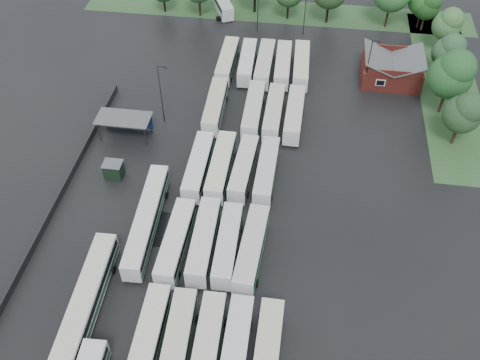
# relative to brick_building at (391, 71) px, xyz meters

# --- Properties ---
(ground) EXTENTS (160.00, 160.00, 0.00)m
(ground) POSITION_rel_brick_building_xyz_m (-24.00, -42.77, -1.87)
(ground) COLOR black
(ground) RESTS_ON ground
(brick_building) EXTENTS (10.07, 8.60, 5.39)m
(brick_building) POSITION_rel_brick_building_xyz_m (0.00, 0.00, 0.00)
(brick_building) COLOR maroon
(brick_building) RESTS_ON ground
(wash_shed) EXTENTS (8.20, 4.20, 3.58)m
(wash_shed) POSITION_rel_brick_building_xyz_m (-41.20, -20.74, 1.12)
(wash_shed) COLOR #2D2D30
(wash_shed) RESTS_ON ground
(utility_hut) EXTENTS (2.70, 2.20, 2.62)m
(utility_hut) POSITION_rel_brick_building_xyz_m (-40.20, -30.17, -0.55)
(utility_hut) COLOR black
(utility_hut) RESTS_ON ground
(grass_strip_north) EXTENTS (80.00, 10.00, 0.01)m
(grass_strip_north) POSITION_rel_brick_building_xyz_m (-22.00, 22.03, -1.86)
(grass_strip_north) COLOR #2B5026
(grass_strip_north) RESTS_ON ground
(grass_strip_east) EXTENTS (10.00, 50.00, 0.01)m
(grass_strip_east) POSITION_rel_brick_building_xyz_m (10.00, 0.03, -1.86)
(grass_strip_east) COLOR #2B5026
(grass_strip_east) RESTS_ON ground
(west_fence) EXTENTS (0.10, 50.00, 1.20)m
(west_fence) POSITION_rel_brick_building_xyz_m (-46.20, -34.77, -1.27)
(west_fence) COLOR #2D2D30
(west_fence) RESTS_ON ground
(bus_r1c0) EXTENTS (2.81, 12.00, 3.33)m
(bus_r1c0) POSITION_rel_brick_building_xyz_m (-28.31, -55.04, -0.04)
(bus_r1c0) COLOR silver
(bus_r1c0) RESTS_ON ground
(bus_r1c1) EXTENTS (3.11, 12.15, 3.35)m
(bus_r1c1) POSITION_rel_brick_building_xyz_m (-25.15, -55.24, -0.02)
(bus_r1c1) COLOR silver
(bus_r1c1) RESTS_ON ground
(bus_r1c2) EXTENTS (2.90, 12.17, 3.37)m
(bus_r1c2) POSITION_rel_brick_building_xyz_m (-21.96, -55.28, -0.01)
(bus_r1c2) COLOR silver
(bus_r1c2) RESTS_ON ground
(bus_r1c3) EXTENTS (2.66, 12.12, 3.37)m
(bus_r1c3) POSITION_rel_brick_building_xyz_m (-18.97, -55.26, -0.01)
(bus_r1c3) COLOR silver
(bus_r1c3) RESTS_ON ground
(bus_r1c4) EXTENTS (2.64, 12.04, 3.35)m
(bus_r1c4) POSITION_rel_brick_building_xyz_m (-15.68, -55.20, -0.03)
(bus_r1c4) COLOR silver
(bus_r1c4) RESTS_ON ground
(bus_r2c0) EXTENTS (2.75, 12.13, 3.37)m
(bus_r2c0) POSITION_rel_brick_building_xyz_m (-28.39, -41.88, -0.01)
(bus_r2c0) COLOR silver
(bus_r2c0) RESTS_ON ground
(bus_r2c1) EXTENTS (2.89, 12.25, 3.39)m
(bus_r2c1) POSITION_rel_brick_building_xyz_m (-25.00, -41.27, -0.00)
(bus_r2c1) COLOR silver
(bus_r2c1) RESTS_ON ground
(bus_r2c2) EXTENTS (2.74, 11.74, 3.25)m
(bus_r2c2) POSITION_rel_brick_building_xyz_m (-21.99, -41.40, -0.08)
(bus_r2c2) COLOR silver
(bus_r2c2) RESTS_ON ground
(bus_r2c3) EXTENTS (3.19, 12.28, 3.39)m
(bus_r2c3) POSITION_rel_brick_building_xyz_m (-18.99, -41.67, -0.00)
(bus_r2c3) COLOR silver
(bus_r2c3) RESTS_ON ground
(bus_r3c0) EXTENTS (2.66, 12.13, 3.37)m
(bus_r3c0) POSITION_rel_brick_building_xyz_m (-28.28, -28.26, -0.01)
(bus_r3c0) COLOR silver
(bus_r3c0) RESTS_ON ground
(bus_r3c1) EXTENTS (2.65, 12.34, 3.43)m
(bus_r3c1) POSITION_rel_brick_building_xyz_m (-25.14, -27.90, 0.02)
(bus_r3c1) COLOR silver
(bus_r3c1) RESTS_ON ground
(bus_r3c2) EXTENTS (3.00, 11.77, 3.25)m
(bus_r3c2) POSITION_rel_brick_building_xyz_m (-21.93, -27.65, -0.08)
(bus_r3c2) COLOR silver
(bus_r3c2) RESTS_ON ground
(bus_r3c3) EXTENTS (2.68, 11.84, 3.28)m
(bus_r3c3) POSITION_rel_brick_building_xyz_m (-18.67, -27.76, -0.06)
(bus_r3c3) COLOR silver
(bus_r3c3) RESTS_ON ground
(bus_r4c0) EXTENTS (2.93, 12.31, 3.41)m
(bus_r4c0) POSITION_rel_brick_building_xyz_m (-28.38, -14.18, 0.01)
(bus_r4c0) COLOR silver
(bus_r4c0) RESTS_ON ground
(bus_r4c2) EXTENTS (2.75, 12.31, 3.42)m
(bus_r4c2) POSITION_rel_brick_building_xyz_m (-22.20, -14.28, 0.01)
(bus_r4c2) COLOR silver
(bus_r4c2) RESTS_ON ground
(bus_r4c3) EXTENTS (2.61, 11.96, 3.32)m
(bus_r4c3) POSITION_rel_brick_building_xyz_m (-18.96, -14.33, -0.04)
(bus_r4c3) COLOR silver
(bus_r4c3) RESTS_ON ground
(bus_r4c4) EXTENTS (2.75, 12.11, 3.36)m
(bus_r4c4) POSITION_rel_brick_building_xyz_m (-15.72, -14.44, -0.02)
(bus_r4c4) COLOR silver
(bus_r4c4) RESTS_ON ground
(bus_r5c0) EXTENTS (2.59, 12.11, 3.37)m
(bus_r5c0) POSITION_rel_brick_building_xyz_m (-28.56, -0.84, -0.01)
(bus_r5c0) COLOR silver
(bus_r5c0) RESTS_ON ground
(bus_r5c1) EXTENTS (2.91, 11.87, 3.28)m
(bus_r5c1) POSITION_rel_brick_building_xyz_m (-25.02, -0.66, -0.06)
(bus_r5c1) COLOR silver
(bus_r5c1) RESTS_ON ground
(bus_r5c2) EXTENTS (2.66, 12.30, 3.42)m
(bus_r5c2) POSITION_rel_brick_building_xyz_m (-21.91, -0.90, 0.02)
(bus_r5c2) COLOR silver
(bus_r5c2) RESTS_ON ground
(bus_r5c3) EXTENTS (2.91, 12.08, 3.34)m
(bus_r5c3) POSITION_rel_brick_building_xyz_m (-18.71, -0.69, -0.03)
(bus_r5c3) COLOR silver
(bus_r5c3) RESTS_ON ground
(bus_r5c4) EXTENTS (2.97, 12.37, 3.42)m
(bus_r5c4) POSITION_rel_brick_building_xyz_m (-15.52, -0.47, 0.02)
(bus_r5c4) COLOR silver
(bus_r5c4) RESTS_ON ground
(artic_bus_west_b) EXTENTS (3.27, 17.59, 3.25)m
(artic_bus_west_b) POSITION_rel_brick_building_xyz_m (-32.93, -38.86, -0.07)
(artic_bus_west_b) COLOR silver
(artic_bus_west_b) RESTS_ON ground
(artic_bus_west_c) EXTENTS (3.29, 18.46, 3.41)m
(artic_bus_west_c) POSITION_rel_brick_building_xyz_m (-36.37, -52.19, 0.03)
(artic_bus_west_c) COLOR silver
(artic_bus_west_c) RESTS_ON ground
(minibus) EXTENTS (4.91, 7.06, 2.90)m
(minibus) POSITION_rel_brick_building_xyz_m (-32.44, 19.00, -0.26)
(minibus) COLOR silver
(minibus) RESTS_ON ground
(tree_east_0) EXTENTS (5.72, 5.68, 9.40)m
(tree_east_0) POSITION_rel_brick_building_xyz_m (8.81, -15.85, 4.18)
(tree_east_0) COLOR #39291B
(tree_east_0) RESTS_ON ground
(tree_east_1) EXTENTS (6.96, 6.96, 11.52)m
(tree_east_1) POSITION_rel_brick_building_xyz_m (7.79, -8.11, 5.55)
(tree_east_1) COLOR #312316
(tree_east_1) RESTS_ON ground
(tree_east_2) EXTENTS (5.37, 5.37, 8.89)m
(tree_east_2) POSITION_rel_brick_building_xyz_m (9.03, 1.57, 3.85)
(tree_east_2) COLOR black
(tree_east_2) RESTS_ON ground
(tree_east_3) EXTENTS (5.30, 5.30, 8.78)m
(tree_east_3) POSITION_rel_brick_building_xyz_m (10.05, 11.06, 3.78)
(tree_east_3) COLOR black
(tree_east_3) RESTS_ON ground
(tree_east_4) EXTENTS (5.11, 5.11, 8.46)m
(tree_east_4) POSITION_rel_brick_building_xyz_m (7.34, 18.47, 3.57)
(tree_east_4) COLOR #332619
(tree_east_4) RESTS_ON ground
(lamp_post_ne) EXTENTS (1.49, 0.29, 9.65)m
(lamp_post_ne) POSITION_rel_brick_building_xyz_m (-4.41, -3.59, 3.74)
(lamp_post_ne) COLOR #2D2D30
(lamp_post_ne) RESTS_ON ground
(lamp_post_nw) EXTENTS (1.61, 0.31, 10.43)m
(lamp_post_nw) POSITION_rel_brick_building_xyz_m (-36.13, -16.78, 4.19)
(lamp_post_nw) COLOR #2D2D30
(lamp_post_nw) RESTS_ON ground
(lamp_post_back_w) EXTENTS (1.61, 0.31, 10.48)m
(lamp_post_back_w) POSITION_rel_brick_building_xyz_m (-24.76, 13.45, 4.22)
(lamp_post_back_w) COLOR #2D2D30
(lamp_post_back_w) RESTS_ON ground
(lamp_post_back_e) EXTENTS (1.47, 0.29, 9.57)m
(lamp_post_back_e) POSITION_rel_brick_building_xyz_m (-15.76, 13.36, 3.69)
(lamp_post_back_e) COLOR #2D2D30
(lamp_post_back_e) RESTS_ON ground
(puddle_2) EXTENTS (6.07, 6.07, 0.01)m
(puddle_2) POSITION_rel_brick_building_xyz_m (-31.61, -38.73, -1.86)
(puddle_2) COLOR black
(puddle_2) RESTS_ON ground
(puddle_3) EXTENTS (2.82, 2.82, 0.01)m
(puddle_3) POSITION_rel_brick_building_xyz_m (-19.56, -43.88, -1.86)
(puddle_3) COLOR black
(puddle_3) RESTS_ON ground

